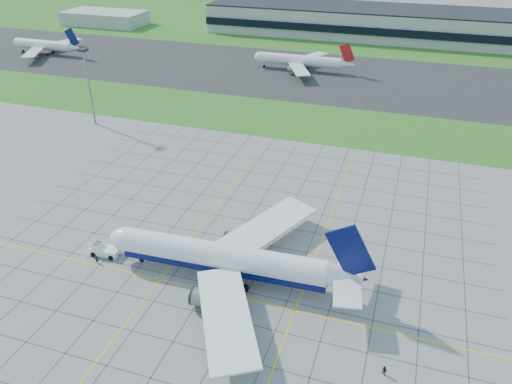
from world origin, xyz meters
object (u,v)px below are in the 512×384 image
airliner (226,259)px  crew_far (384,371)px  pushback_tug (104,250)px  crew_near (97,259)px  distant_jet_1 (301,60)px  light_mast (88,78)px  distant_jet_0 (45,45)px

airliner → crew_far: 36.00m
pushback_tug → crew_near: bearing=-86.4°
airliner → distant_jet_1: 148.45m
pushback_tug → light_mast: bearing=122.9°
light_mast → distant_jet_1: bearing=58.8°
distant_jet_0 → distant_jet_1: bearing=5.5°
crew_near → distant_jet_0: 185.31m
light_mast → crew_far: size_ratio=13.51×
airliner → distant_jet_0: 201.51m
light_mast → crew_far: bearing=-36.2°
light_mast → distant_jet_0: light_mast is taller
airliner → crew_near: (-27.30, -4.24, -3.74)m
light_mast → distant_jet_1: 99.93m
distant_jet_0 → distant_jet_1: 129.49m
crew_near → crew_far: size_ratio=0.97×
light_mast → distant_jet_0: bearing=136.9°
crew_near → distant_jet_0: (-122.64, 138.87, 3.57)m
pushback_tug → distant_jet_1: 148.26m
distant_jet_0 → airliner: bearing=-41.9°
distant_jet_1 → light_mast: bearing=-121.2°
airliner → distant_jet_1: airliner is taller
airliner → distant_jet_1: (-21.05, 146.95, -0.17)m
light_mast → airliner: size_ratio=0.47×
crew_near → distant_jet_1: distant_jet_1 is taller
distant_jet_0 → light_mast: bearing=-43.1°
light_mast → pushback_tug: light_mast is taller
crew_near → distant_jet_0: bearing=93.3°
pushback_tug → crew_near: pushback_tug is taller
airliner → pushback_tug: bearing=179.9°
crew_far → pushback_tug: bearing=-147.5°
pushback_tug → distant_jet_0: (-122.31, 135.75, 3.34)m
light_mast → crew_near: light_mast is taller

